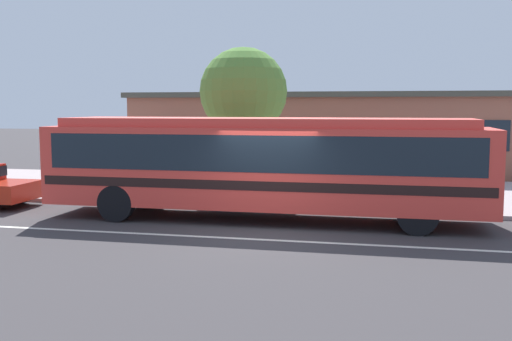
{
  "coord_description": "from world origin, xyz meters",
  "views": [
    {
      "loc": [
        2.95,
        -14.16,
        3.11
      ],
      "look_at": [
        -0.7,
        2.17,
        1.3
      ],
      "focal_mm": 41.71,
      "sensor_mm": 36.0,
      "label": 1
    }
  ],
  "objects_px": {
    "pedestrian_walking_along_curb": "(332,170)",
    "bus_stop_sign": "(397,155)",
    "transit_bus": "(264,161)",
    "pedestrian_standing_by_tree": "(466,173)",
    "pedestrian_waiting_near_sign": "(170,167)",
    "street_tree_near_stop": "(244,92)"
  },
  "relations": [
    {
      "from": "transit_bus",
      "to": "bus_stop_sign",
      "type": "relative_size",
      "value": 4.92
    },
    {
      "from": "bus_stop_sign",
      "to": "street_tree_near_stop",
      "type": "xyz_separation_m",
      "value": [
        -5.19,
        2.23,
        1.93
      ]
    },
    {
      "from": "pedestrian_waiting_near_sign",
      "to": "pedestrian_walking_along_curb",
      "type": "relative_size",
      "value": 1.03
    },
    {
      "from": "transit_bus",
      "to": "pedestrian_walking_along_curb",
      "type": "xyz_separation_m",
      "value": [
        1.59,
        3.07,
        -0.54
      ]
    },
    {
      "from": "bus_stop_sign",
      "to": "street_tree_near_stop",
      "type": "distance_m",
      "value": 5.97
    },
    {
      "from": "pedestrian_standing_by_tree",
      "to": "bus_stop_sign",
      "type": "xyz_separation_m",
      "value": [
        -2.08,
        -1.03,
        0.58
      ]
    },
    {
      "from": "pedestrian_walking_along_curb",
      "to": "pedestrian_standing_by_tree",
      "type": "height_order",
      "value": "pedestrian_standing_by_tree"
    },
    {
      "from": "pedestrian_standing_by_tree",
      "to": "pedestrian_waiting_near_sign",
      "type": "bearing_deg",
      "value": -177.18
    },
    {
      "from": "transit_bus",
      "to": "pedestrian_waiting_near_sign",
      "type": "height_order",
      "value": "transit_bus"
    },
    {
      "from": "pedestrian_waiting_near_sign",
      "to": "pedestrian_walking_along_curb",
      "type": "bearing_deg",
      "value": 4.11
    },
    {
      "from": "pedestrian_waiting_near_sign",
      "to": "street_tree_near_stop",
      "type": "relative_size",
      "value": 0.34
    },
    {
      "from": "transit_bus",
      "to": "street_tree_near_stop",
      "type": "height_order",
      "value": "street_tree_near_stop"
    },
    {
      "from": "pedestrian_waiting_near_sign",
      "to": "pedestrian_standing_by_tree",
      "type": "bearing_deg",
      "value": 2.82
    },
    {
      "from": "transit_bus",
      "to": "street_tree_near_stop",
      "type": "xyz_separation_m",
      "value": [
        -1.62,
        4.35,
        1.98
      ]
    },
    {
      "from": "pedestrian_waiting_near_sign",
      "to": "bus_stop_sign",
      "type": "relative_size",
      "value": 0.7
    },
    {
      "from": "pedestrian_walking_along_curb",
      "to": "bus_stop_sign",
      "type": "distance_m",
      "value": 2.27
    },
    {
      "from": "transit_bus",
      "to": "pedestrian_standing_by_tree",
      "type": "height_order",
      "value": "transit_bus"
    },
    {
      "from": "bus_stop_sign",
      "to": "pedestrian_waiting_near_sign",
      "type": "bearing_deg",
      "value": 175.55
    },
    {
      "from": "pedestrian_walking_along_curb",
      "to": "bus_stop_sign",
      "type": "relative_size",
      "value": 0.68
    },
    {
      "from": "pedestrian_waiting_near_sign",
      "to": "street_tree_near_stop",
      "type": "height_order",
      "value": "street_tree_near_stop"
    },
    {
      "from": "pedestrian_walking_along_curb",
      "to": "pedestrian_standing_by_tree",
      "type": "bearing_deg",
      "value": 1.12
    },
    {
      "from": "transit_bus",
      "to": "bus_stop_sign",
      "type": "xyz_separation_m",
      "value": [
        3.56,
        2.12,
        0.05
      ]
    }
  ]
}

